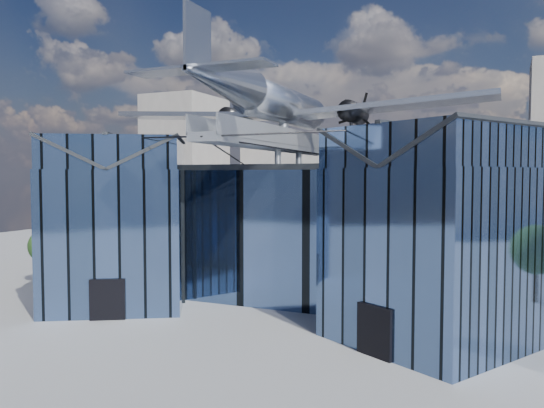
% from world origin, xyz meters
% --- Properties ---
extents(ground_plane, '(120.00, 120.00, 0.00)m').
position_xyz_m(ground_plane, '(0.00, 0.00, 0.00)').
color(ground_plane, gray).
extents(museum, '(32.88, 24.50, 17.60)m').
position_xyz_m(museum, '(0.00, 5.82, 5.54)').
color(museum, '#455F8C').
rests_on(museum, ground).
extents(bg_towers, '(77.00, 24.50, 26.00)m').
position_xyz_m(bg_towers, '(1.45, 50.49, 10.01)').
color(bg_towers, gray).
rests_on(bg_towers, ground).
extents(tree_plaza_w, '(3.55, 3.55, 4.58)m').
position_xyz_m(tree_plaza_w, '(-21.46, 2.84, 3.10)').
color(tree_plaza_w, '#372716').
rests_on(tree_plaza_w, ground).
extents(tree_side_w, '(3.91, 3.91, 4.66)m').
position_xyz_m(tree_side_w, '(-28.06, 11.08, 3.16)').
color(tree_side_w, '#372716').
rests_on(tree_side_w, ground).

